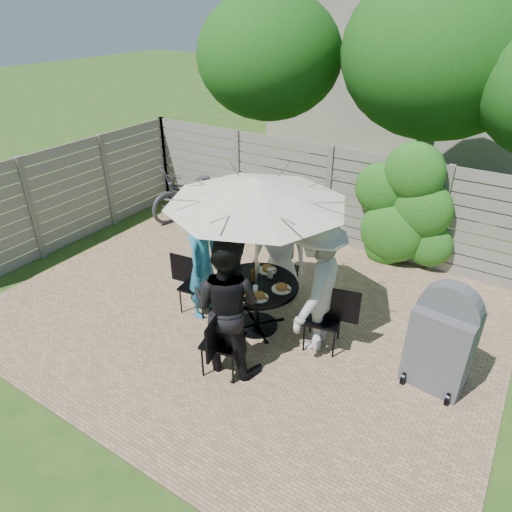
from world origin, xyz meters
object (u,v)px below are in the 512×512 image
Objects in this scene: chair_left at (197,295)px; bbq_grill at (442,340)px; plate_back at (267,269)px; bicycle at (194,191)px; umbrella at (257,191)px; chair_back at (283,278)px; glass_left at (236,278)px; person_right at (317,286)px; person_back at (280,250)px; person_left at (203,264)px; patio_table at (256,297)px; plate_front at (245,295)px; glass_back at (258,268)px; chair_front at (223,353)px; chair_right at (323,329)px; person_front at (227,305)px; coffee_cup at (270,273)px; plate_right at (281,288)px; syrup_jug at (254,275)px; plate_extra at (259,296)px; glass_front at (255,290)px; plate_left at (233,276)px.

chair_left is 0.63× the size of bbq_grill.
bicycle is (-3.16, 2.20, -0.22)m from plate_back.
chair_back is (-0.13, 0.96, -1.79)m from umbrella.
chair_back is 6.17× the size of glass_left.
person_right is 4.73m from bicycle.
person_left is (-0.71, -0.93, -0.01)m from person_back.
patio_table is 4.83× the size of plate_front.
chair_left reaches higher than glass_back.
chair_front reaches higher than chair_right.
person_front is 1.06m from coffee_cup.
plate_right is (0.36, 0.05, -1.29)m from umbrella.
chair_right is at bearing 28.12° from plate_front.
umbrella reaches higher than person_right.
person_back is at bearing -135.00° from person_right.
umbrella reaches higher than syrup_jug.
glass_back is at bearing -70.30° from person_left.
person_right is at bearing -17.77° from bicycle.
person_front is 15.12× the size of coffee_cup.
coffee_cup is (0.18, -0.59, -0.04)m from person_back.
chair_left is 3.52m from bicycle.
umbrella reaches higher than coffee_cup.
chair_back is at bearing 89.11° from glass_back.
plate_front is (0.05, -0.36, 0.25)m from patio_table.
umbrella reaches higher than plate_extra.
bbq_grill reaches higher than coffee_cup.
bbq_grill is (2.48, -0.55, -0.20)m from person_back.
plate_back is 2.17× the size of coffee_cup.
coffee_cup is (-0.07, 0.47, -0.01)m from glass_front.
umbrella is at bearing 1.16° from chair_back.
patio_table is at bearing -106.85° from coffee_cup.
chair_left is 0.47× the size of person_right.
plate_front is at bearing 14.64° from chair_right.
plate_front is at bearing -37.41° from plate_left.
chair_right is 0.46× the size of bicycle.
person_right is 1.58m from bbq_grill.
chair_front is at bearing -97.40° from plate_extra.
person_back is at bearing -45.00° from person_left.
person_left is 1.38m from chair_front.
chair_back is 3.32× the size of plate_front.
plate_left is 0.37m from glass_back.
plate_left is at bearing -126.91° from glass_back.
chair_front is at bearing -82.31° from patio_table.
umbrella is at bearing -5.72° from chair_front.
plate_extra is (0.27, -0.63, 0.00)m from plate_back.
chair_front is at bearing -61.88° from plate_left.
chair_front reaches higher than plate_left.
chair_front is 6.78× the size of glass_left.
plate_front is at bearing -128.66° from glass_front.
bbq_grill reaches higher than glass_back.
person_right is at bearing 41.88° from chair_back.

